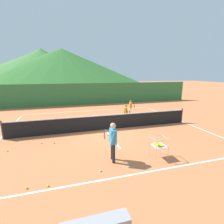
{
  "coord_description": "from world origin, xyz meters",
  "views": [
    {
      "loc": [
        -2.49,
        -9.96,
        3.51
      ],
      "look_at": [
        0.43,
        -0.07,
        1.15
      ],
      "focal_mm": 27.01,
      "sensor_mm": 36.0,
      "label": 1
    }
  ],
  "objects_px": {
    "tennis_ball_1": "(7,151)",
    "tennis_ball_2": "(101,171)",
    "instructor": "(113,139)",
    "student_0": "(126,112)",
    "tennis_ball_6": "(54,143)",
    "student_1": "(131,106)",
    "tennis_ball_3": "(170,127)",
    "tennis_net": "(105,122)",
    "tennis_ball_0": "(27,188)",
    "ball_cart": "(158,145)",
    "tennis_ball_5": "(48,186)",
    "tennis_ball_4": "(41,143)"
  },
  "relations": [
    {
      "from": "tennis_net",
      "to": "tennis_ball_0",
      "type": "height_order",
      "value": "tennis_net"
    },
    {
      "from": "tennis_ball_0",
      "to": "student_1",
      "type": "bearing_deg",
      "value": 49.24
    },
    {
      "from": "instructor",
      "to": "student_0",
      "type": "relative_size",
      "value": 1.24
    },
    {
      "from": "ball_cart",
      "to": "tennis_ball_3",
      "type": "height_order",
      "value": "ball_cart"
    },
    {
      "from": "student_0",
      "to": "tennis_ball_3",
      "type": "xyz_separation_m",
      "value": [
        2.3,
        -2.11,
        -0.75
      ]
    },
    {
      "from": "ball_cart",
      "to": "tennis_ball_2",
      "type": "height_order",
      "value": "ball_cart"
    },
    {
      "from": "tennis_ball_1",
      "to": "tennis_ball_2",
      "type": "height_order",
      "value": "same"
    },
    {
      "from": "tennis_ball_4",
      "to": "tennis_ball_6",
      "type": "xyz_separation_m",
      "value": [
        0.61,
        -0.13,
        0.0
      ]
    },
    {
      "from": "tennis_ball_4",
      "to": "tennis_ball_5",
      "type": "bearing_deg",
      "value": -81.24
    },
    {
      "from": "tennis_net",
      "to": "ball_cart",
      "type": "distance_m",
      "value": 4.38
    },
    {
      "from": "student_0",
      "to": "tennis_ball_6",
      "type": "bearing_deg",
      "value": -152.47
    },
    {
      "from": "ball_cart",
      "to": "tennis_ball_2",
      "type": "relative_size",
      "value": 13.22
    },
    {
      "from": "student_0",
      "to": "tennis_ball_2",
      "type": "distance_m",
      "value": 6.65
    },
    {
      "from": "tennis_ball_1",
      "to": "tennis_ball_2",
      "type": "relative_size",
      "value": 1.0
    },
    {
      "from": "instructor",
      "to": "tennis_ball_6",
      "type": "relative_size",
      "value": 23.87
    },
    {
      "from": "student_0",
      "to": "tennis_ball_6",
      "type": "height_order",
      "value": "student_0"
    },
    {
      "from": "instructor",
      "to": "tennis_ball_1",
      "type": "relative_size",
      "value": 23.87
    },
    {
      "from": "tennis_ball_6",
      "to": "instructor",
      "type": "bearing_deg",
      "value": -46.87
    },
    {
      "from": "tennis_ball_0",
      "to": "tennis_ball_1",
      "type": "height_order",
      "value": "same"
    },
    {
      "from": "tennis_net",
      "to": "instructor",
      "type": "bearing_deg",
      "value": -99.84
    },
    {
      "from": "tennis_net",
      "to": "student_0",
      "type": "relative_size",
      "value": 8.85
    },
    {
      "from": "student_1",
      "to": "tennis_ball_2",
      "type": "relative_size",
      "value": 19.35
    },
    {
      "from": "student_0",
      "to": "tennis_ball_3",
      "type": "distance_m",
      "value": 3.21
    },
    {
      "from": "tennis_ball_4",
      "to": "tennis_ball_5",
      "type": "xyz_separation_m",
      "value": [
        0.57,
        -3.68,
        0.0
      ]
    },
    {
      "from": "tennis_ball_3",
      "to": "tennis_ball_4",
      "type": "distance_m",
      "value": 7.87
    },
    {
      "from": "tennis_ball_2",
      "to": "tennis_ball_4",
      "type": "height_order",
      "value": "same"
    },
    {
      "from": "student_0",
      "to": "tennis_ball_3",
      "type": "height_order",
      "value": "student_0"
    },
    {
      "from": "student_0",
      "to": "tennis_ball_6",
      "type": "relative_size",
      "value": 19.25
    },
    {
      "from": "student_1",
      "to": "tennis_ball_0",
      "type": "xyz_separation_m",
      "value": [
        -6.72,
        -7.8,
        -0.76
      ]
    },
    {
      "from": "tennis_ball_0",
      "to": "tennis_ball_2",
      "type": "distance_m",
      "value": 2.43
    },
    {
      "from": "student_1",
      "to": "tennis_ball_3",
      "type": "height_order",
      "value": "student_1"
    },
    {
      "from": "tennis_ball_4",
      "to": "tennis_ball_5",
      "type": "height_order",
      "value": "same"
    },
    {
      "from": "ball_cart",
      "to": "student_0",
      "type": "bearing_deg",
      "value": 83.43
    },
    {
      "from": "student_1",
      "to": "tennis_ball_6",
      "type": "bearing_deg",
      "value": -144.36
    },
    {
      "from": "student_0",
      "to": "tennis_ball_0",
      "type": "height_order",
      "value": "student_0"
    },
    {
      "from": "student_0",
      "to": "tennis_ball_2",
      "type": "relative_size",
      "value": 19.25
    },
    {
      "from": "student_1",
      "to": "ball_cart",
      "type": "xyz_separation_m",
      "value": [
        -1.73,
        -7.19,
        -0.2
      ]
    },
    {
      "from": "ball_cart",
      "to": "tennis_ball_5",
      "type": "bearing_deg",
      "value": -170.95
    },
    {
      "from": "student_0",
      "to": "tennis_ball_4",
      "type": "height_order",
      "value": "student_0"
    },
    {
      "from": "tennis_ball_1",
      "to": "tennis_ball_2",
      "type": "bearing_deg",
      "value": -36.83
    },
    {
      "from": "student_0",
      "to": "tennis_ball_6",
      "type": "distance_m",
      "value": 5.63
    },
    {
      "from": "instructor",
      "to": "ball_cart",
      "type": "height_order",
      "value": "instructor"
    },
    {
      "from": "student_0",
      "to": "tennis_ball_1",
      "type": "xyz_separation_m",
      "value": [
        -6.98,
        -2.95,
        -0.75
      ]
    },
    {
      "from": "tennis_ball_4",
      "to": "tennis_ball_5",
      "type": "distance_m",
      "value": 3.72
    },
    {
      "from": "tennis_net",
      "to": "student_0",
      "type": "xyz_separation_m",
      "value": [
        1.87,
        1.23,
        0.29
      ]
    },
    {
      "from": "student_1",
      "to": "tennis_ball_2",
      "type": "distance_m",
      "value": 8.71
    },
    {
      "from": "tennis_ball_2",
      "to": "tennis_ball_6",
      "type": "xyz_separation_m",
      "value": [
        -1.74,
        3.2,
        0.0
      ]
    },
    {
      "from": "student_0",
      "to": "tennis_ball_3",
      "type": "bearing_deg",
      "value": -42.45
    },
    {
      "from": "instructor",
      "to": "tennis_ball_0",
      "type": "relative_size",
      "value": 23.87
    },
    {
      "from": "tennis_ball_0",
      "to": "tennis_ball_5",
      "type": "height_order",
      "value": "same"
    }
  ]
}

